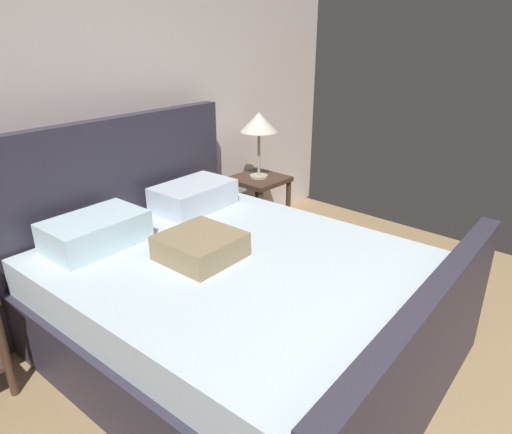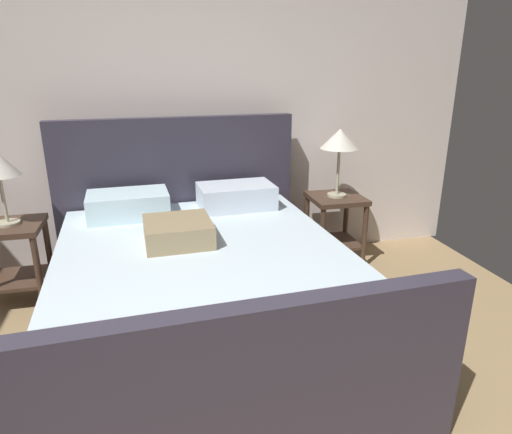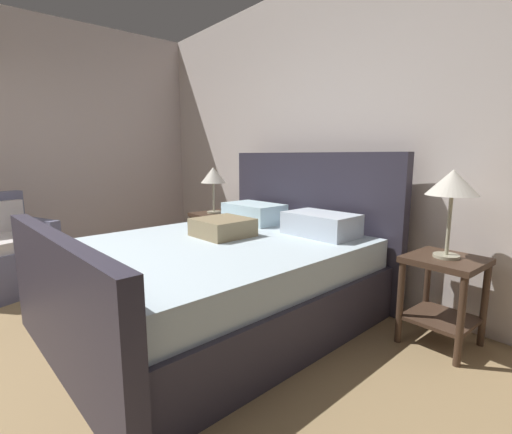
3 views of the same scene
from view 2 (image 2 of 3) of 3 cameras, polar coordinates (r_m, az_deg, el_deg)
The scene contains 5 objects.
wall_back at distance 3.82m, azimuth -12.73°, elevation 14.96°, with size 5.43×0.12×2.87m, color silver.
bed at distance 2.86m, azimuth -6.86°, elevation -8.55°, with size 2.00×2.35×1.28m.
nightstand_right at distance 3.94m, azimuth 10.00°, elevation -0.13°, with size 0.44×0.44×0.60m.
table_lamp_right at distance 3.79m, azimuth 10.57°, elevation 9.46°, with size 0.32×0.32×0.57m.
nightstand_left at distance 3.65m, azimuth -28.42°, elevation -3.74°, with size 0.44×0.44×0.60m.
Camera 2 is at (-0.08, -0.66, 1.66)m, focal length 31.57 mm.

